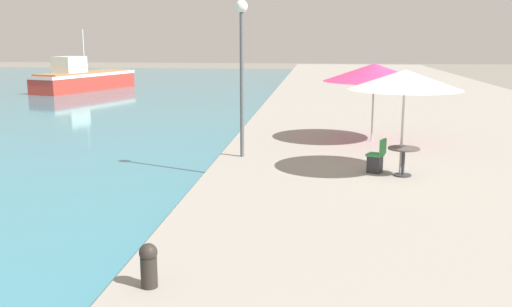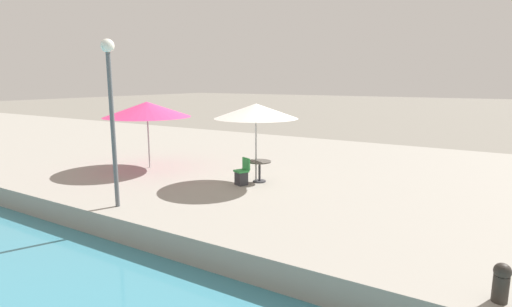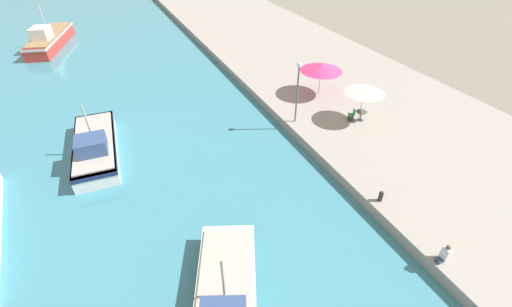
{
  "view_description": "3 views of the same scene",
  "coord_description": "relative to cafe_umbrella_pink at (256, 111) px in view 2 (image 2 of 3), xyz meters",
  "views": [
    {
      "loc": [
        2.96,
        4.53,
        4.21
      ],
      "look_at": [
        1.5,
        17.72,
        1.51
      ],
      "focal_mm": 40.0,
      "sensor_mm": 36.0,
      "label": 1
    },
    {
      "loc": [
        -6.42,
        12.18,
        4.2
      ],
      "look_at": [
        5.1,
        19.28,
        1.71
      ],
      "focal_mm": 28.0,
      "sensor_mm": 36.0,
      "label": 2
    },
    {
      "loc": [
        -11.3,
        2.68,
        13.92
      ],
      "look_at": [
        -4.0,
        18.0,
        1.31
      ],
      "focal_mm": 24.0,
      "sensor_mm": 36.0,
      "label": 3
    }
  ],
  "objects": [
    {
      "name": "cafe_umbrella_white",
      "position": [
        -0.31,
        4.88,
        -0.11
      ],
      "size": [
        3.44,
        3.44,
        2.66
      ],
      "color": "#B7B7B7",
      "rests_on": "quay_promenade"
    },
    {
      "name": "cafe_umbrella_pink",
      "position": [
        0.0,
        0.0,
        0.0
      ],
      "size": [
        2.87,
        2.87,
        2.72
      ],
      "color": "#B7B7B7",
      "rests_on": "quay_promenade"
    },
    {
      "name": "cafe_table",
      "position": [
        0.05,
        -0.11,
        -1.93
      ],
      "size": [
        0.8,
        0.8,
        0.74
      ],
      "color": "#333338",
      "rests_on": "quay_promenade"
    },
    {
      "name": "quay_promenade",
      "position": [
        2.9,
        17.72,
        -2.81
      ],
      "size": [
        16.0,
        90.0,
        0.71
      ],
      "color": "gray",
      "rests_on": "ground_plane"
    },
    {
      "name": "lamppost",
      "position": [
        -4.4,
        1.86,
        0.63
      ],
      "size": [
        0.36,
        0.36,
        4.56
      ],
      "color": "#565B60",
      "rests_on": "quay_promenade"
    },
    {
      "name": "mooring_bollard",
      "position": [
        -4.5,
        -7.34,
        -2.11
      ],
      "size": [
        0.26,
        0.26,
        0.65
      ],
      "color": "#2D2823",
      "rests_on": "quay_promenade"
    },
    {
      "name": "cafe_chair_left",
      "position": [
        -0.61,
        0.18,
        -2.14
      ],
      "size": [
        0.56,
        0.54,
        0.91
      ],
      "rotation": [
        0.0,
        0.0,
        1.15
      ],
      "color": "#2D2D33",
      "rests_on": "quay_promenade"
    }
  ]
}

